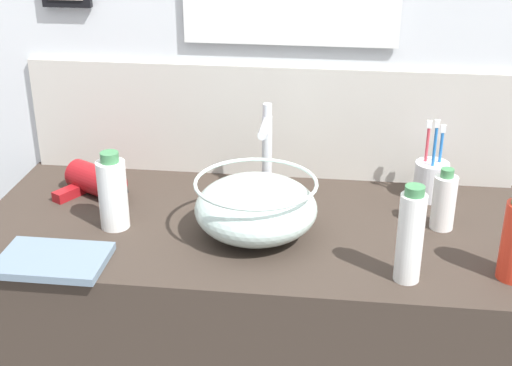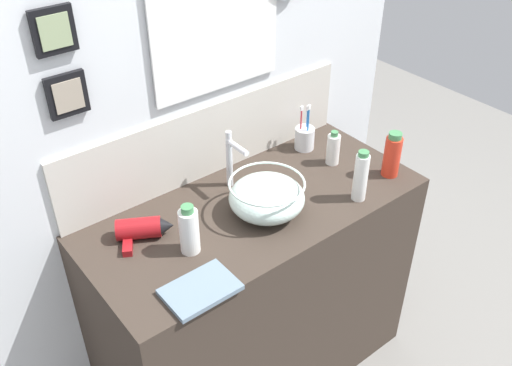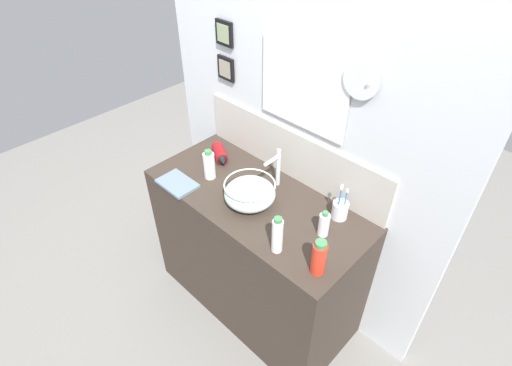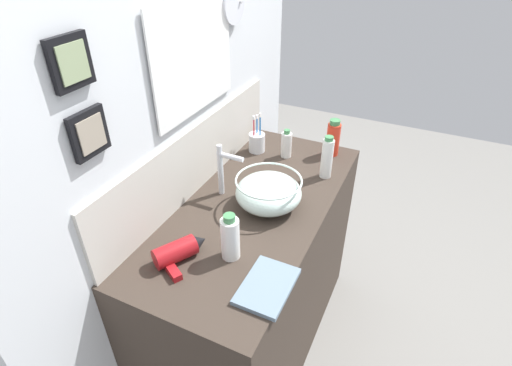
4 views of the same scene
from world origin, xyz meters
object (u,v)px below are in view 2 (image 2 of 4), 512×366
(spray_bottle, at_px, (361,176))
(hair_drier, at_px, (143,229))
(faucet, at_px, (231,157))
(lotion_bottle, at_px, (392,155))
(hand_towel, at_px, (200,289))
(shampoo_bottle, at_px, (189,230))
(toothbrush_cup, at_px, (305,138))
(soap_dispenser, at_px, (333,149))
(glass_bowl_sink, at_px, (267,197))

(spray_bottle, bearing_deg, hair_drier, 157.67)
(faucet, bearing_deg, spray_bottle, -47.73)
(hair_drier, relative_size, spray_bottle, 1.04)
(faucet, relative_size, lotion_bottle, 1.25)
(spray_bottle, distance_m, hand_towel, 0.71)
(lotion_bottle, bearing_deg, shampoo_bottle, 172.42)
(toothbrush_cup, distance_m, lotion_bottle, 0.37)
(faucet, distance_m, hand_towel, 0.55)
(soap_dispenser, xyz_separation_m, hand_towel, (-0.79, -0.25, -0.06))
(hair_drier, bearing_deg, hand_towel, -88.40)
(faucet, xyz_separation_m, soap_dispenser, (0.40, -0.12, -0.07))
(shampoo_bottle, relative_size, hand_towel, 0.82)
(spray_bottle, relative_size, lotion_bottle, 1.09)
(glass_bowl_sink, relative_size, lotion_bottle, 1.44)
(faucet, relative_size, hand_towel, 1.05)
(faucet, height_order, toothbrush_cup, faucet)
(glass_bowl_sink, height_order, shampoo_bottle, shampoo_bottle)
(hair_drier, relative_size, shampoo_bottle, 1.16)
(hair_drier, xyz_separation_m, lotion_bottle, (0.92, -0.26, 0.05))
(faucet, bearing_deg, lotion_bottle, -31.01)
(hair_drier, distance_m, lotion_bottle, 0.95)
(hand_towel, bearing_deg, soap_dispenser, 17.72)
(glass_bowl_sink, bearing_deg, lotion_bottle, -11.96)
(glass_bowl_sink, relative_size, shampoo_bottle, 1.48)
(spray_bottle, bearing_deg, faucet, 132.27)
(shampoo_bottle, relative_size, soap_dispenser, 1.25)
(glass_bowl_sink, distance_m, soap_dispenser, 0.41)
(faucet, height_order, lotion_bottle, faucet)
(toothbrush_cup, height_order, spray_bottle, toothbrush_cup)
(glass_bowl_sink, height_order, toothbrush_cup, toothbrush_cup)
(toothbrush_cup, xyz_separation_m, soap_dispenser, (0.01, -0.15, 0.02))
(toothbrush_cup, distance_m, soap_dispenser, 0.15)
(glass_bowl_sink, xyz_separation_m, lotion_bottle, (0.52, -0.11, 0.02))
(toothbrush_cup, xyz_separation_m, lotion_bottle, (0.13, -0.34, 0.04))
(toothbrush_cup, bearing_deg, hair_drier, -173.99)
(toothbrush_cup, bearing_deg, spray_bottle, -101.91)
(faucet, relative_size, spray_bottle, 1.15)
(hair_drier, distance_m, toothbrush_cup, 0.79)
(hair_drier, height_order, spray_bottle, spray_bottle)
(glass_bowl_sink, distance_m, faucet, 0.21)
(lotion_bottle, bearing_deg, spray_bottle, -171.31)
(hair_drier, relative_size, toothbrush_cup, 1.01)
(faucet, relative_size, toothbrush_cup, 1.11)
(glass_bowl_sink, relative_size, hair_drier, 1.27)
(glass_bowl_sink, bearing_deg, soap_dispenser, 11.82)
(glass_bowl_sink, height_order, spray_bottle, spray_bottle)
(hair_drier, bearing_deg, glass_bowl_sink, -20.70)
(spray_bottle, xyz_separation_m, hand_towel, (-0.70, -0.03, -0.09))
(soap_dispenser, bearing_deg, hand_towel, -162.28)
(lotion_bottle, distance_m, hand_towel, 0.91)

